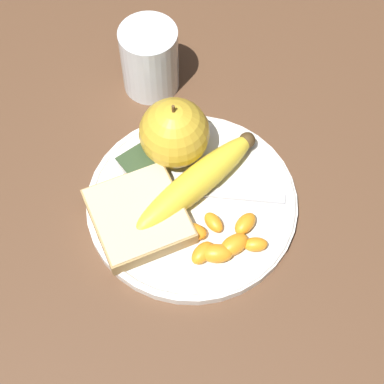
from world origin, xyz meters
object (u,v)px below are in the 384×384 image
Objects in this scene: bread_slice at (139,216)px; fork at (192,191)px; plate at (192,203)px; juice_glass at (150,61)px; jam_packet at (139,168)px; apple at (174,133)px; banana at (197,181)px.

bread_slice is 0.86× the size of fork.
juice_glass is at bearing -21.09° from plate.
bread_slice is at bearing 144.57° from jam_packet.
juice_glass is 1.02× the size of apple.
bread_slice is 0.06m from jam_packet.
fork is (-0.05, 0.02, -0.04)m from apple.
apple is at bearing -10.13° from banana.
plate is 0.19m from juice_glass.
jam_packet is at bearing 139.33° from juice_glass.
bread_slice reaches higher than fork.
banana reaches higher than fork.
jam_packet reaches higher than fork.
fork reaches higher than plate.
juice_glass is at bearing -21.62° from apple.
apple is 0.49× the size of banana.
fork is at bearing 163.46° from apple.
plate is at bearing 122.08° from banana.
apple reaches higher than jam_packet.
apple is 0.62× the size of fork.
juice_glass is 0.14m from jam_packet.
fork is 0.07m from jam_packet.
plate is 1.67× the size of fork.
plate is at bearing -158.58° from jam_packet.
banana is 0.08m from bread_slice.
juice_glass reaches higher than fork.
banana is (0.01, -0.01, 0.02)m from plate.
juice_glass is at bearing -66.76° from fork.
jam_packet is (0.06, 0.04, -0.01)m from banana.
juice_glass reaches higher than banana.
fork is at bearing 82.43° from banana.
banana is 0.02m from fork.
juice_glass is 0.18m from fork.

